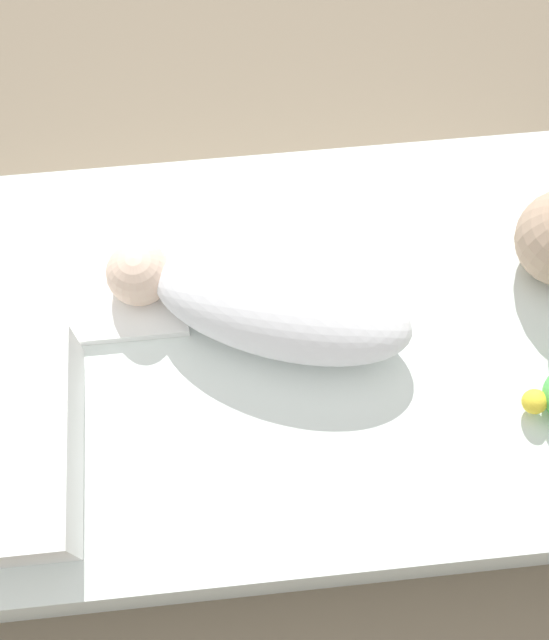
{
  "coord_description": "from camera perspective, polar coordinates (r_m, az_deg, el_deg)",
  "views": [
    {
      "loc": [
        0.04,
        0.53,
        1.5
      ],
      "look_at": [
        -0.01,
        -0.02,
        0.29
      ],
      "focal_mm": 42.0,
      "sensor_mm": 36.0,
      "label": 1
    }
  ],
  "objects": [
    {
      "name": "ground_plane",
      "position": [
        1.59,
        -0.45,
        -4.94
      ],
      "size": [
        12.0,
        12.0,
        0.0
      ],
      "primitive_type": "plane",
      "color": "#7A6B56"
    },
    {
      "name": "bed_mattress",
      "position": [
        1.48,
        -0.48,
        -3.4
      ],
      "size": [
        1.41,
        0.83,
        0.24
      ],
      "color": "white",
      "rests_on": "ground_plane"
    },
    {
      "name": "burp_cloth",
      "position": [
        1.43,
        -11.57,
        2.42
      ],
      "size": [
        0.24,
        0.21,
        0.02
      ],
      "color": "white",
      "rests_on": "bed_mattress"
    },
    {
      "name": "swaddled_baby",
      "position": [
        1.32,
        -0.75,
        1.4
      ],
      "size": [
        0.56,
        0.35,
        0.14
      ],
      "rotation": [
        0.0,
        0.0,
        5.93
      ],
      "color": "white",
      "rests_on": "bed_mattress"
    }
  ]
}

